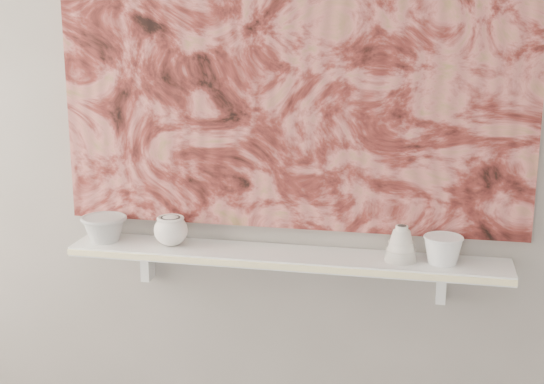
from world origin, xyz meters
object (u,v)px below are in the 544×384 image
(painting, at_px, (291,56))
(bowl_grey, at_px, (104,228))
(bowl_white, at_px, (443,249))
(bell_vessel, at_px, (401,243))
(shelf, at_px, (285,257))
(cup_cream, at_px, (171,230))

(painting, relative_size, bowl_grey, 9.87)
(bowl_grey, relative_size, bowl_white, 1.26)
(bell_vessel, bearing_deg, shelf, 180.00)
(cup_cream, bearing_deg, bell_vessel, 0.00)
(cup_cream, relative_size, bell_vessel, 0.99)
(shelf, distance_m, bell_vessel, 0.37)
(bowl_grey, xyz_separation_m, cup_cream, (0.23, 0.00, 0.01))
(shelf, xyz_separation_m, painting, (0.00, 0.08, 0.62))
(shelf, relative_size, bell_vessel, 12.56)
(bell_vessel, xyz_separation_m, bowl_white, (0.13, 0.00, -0.01))
(bell_vessel, bearing_deg, bowl_white, 0.00)
(bowl_grey, relative_size, cup_cream, 1.38)
(bowl_grey, xyz_separation_m, bowl_white, (1.10, 0.00, -0.00))
(painting, height_order, bowl_white, painting)
(painting, distance_m, cup_cream, 0.68)
(shelf, xyz_separation_m, cup_cream, (-0.38, 0.00, 0.07))
(bell_vessel, bearing_deg, painting, 167.46)
(bowl_white, bearing_deg, bell_vessel, 180.00)
(painting, distance_m, bell_vessel, 0.67)
(cup_cream, xyz_separation_m, bowl_white, (0.87, 0.00, -0.01))
(painting, relative_size, bell_vessel, 13.46)
(shelf, bearing_deg, bowl_white, 0.00)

